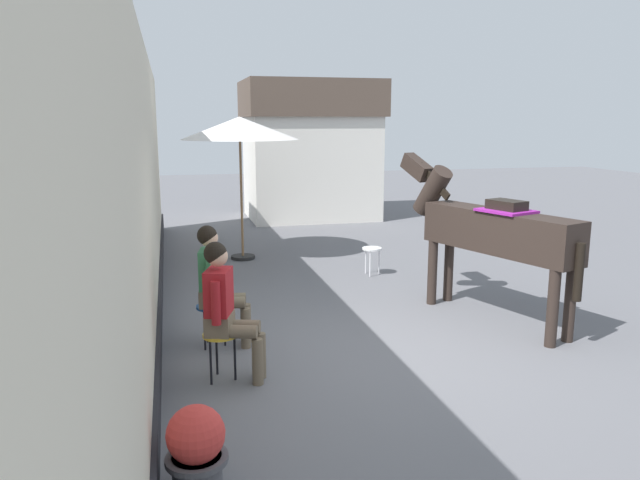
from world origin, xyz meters
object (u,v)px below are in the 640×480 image
saddled_horse_center (490,230)px  cafe_parasol (240,129)px  seated_visitor_far (216,280)px  spare_stool_white (372,251)px  flower_planter_near (196,449)px  seated_visitor_near (226,304)px

saddled_horse_center → cafe_parasol: bearing=122.2°
seated_visitor_far → spare_stool_white: 3.80m
seated_visitor_far → flower_planter_near: (-0.37, -2.76, -0.44)m
seated_visitor_far → saddled_horse_center: (3.44, 0.15, 0.38)m
seated_visitor_near → spare_stool_white: seated_visitor_near is taller
seated_visitor_near → spare_stool_white: 4.50m
seated_visitor_far → flower_planter_near: size_ratio=2.17×
seated_visitor_far → flower_planter_near: seated_visitor_far is taller
seated_visitor_near → spare_stool_white: bearing=52.8°
flower_planter_near → spare_stool_white: 6.21m
cafe_parasol → saddled_horse_center: bearing=-57.8°
flower_planter_near → seated_visitor_far: bearing=82.4°
seated_visitor_far → seated_visitor_near: bearing=-89.2°
seated_visitor_far → saddled_horse_center: size_ratio=0.48×
saddled_horse_center → spare_stool_white: saddled_horse_center is taller
saddled_horse_center → spare_stool_white: bearing=106.0°
cafe_parasol → spare_stool_white: (1.92, -1.71, -1.96)m
seated_visitor_near → saddled_horse_center: size_ratio=0.48×
spare_stool_white → flower_planter_near: bearing=-119.9°
seated_visitor_far → cafe_parasol: (0.81, 4.33, 1.59)m
cafe_parasol → spare_stool_white: 3.23m
flower_planter_near → cafe_parasol: (1.17, 7.10, 2.03)m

